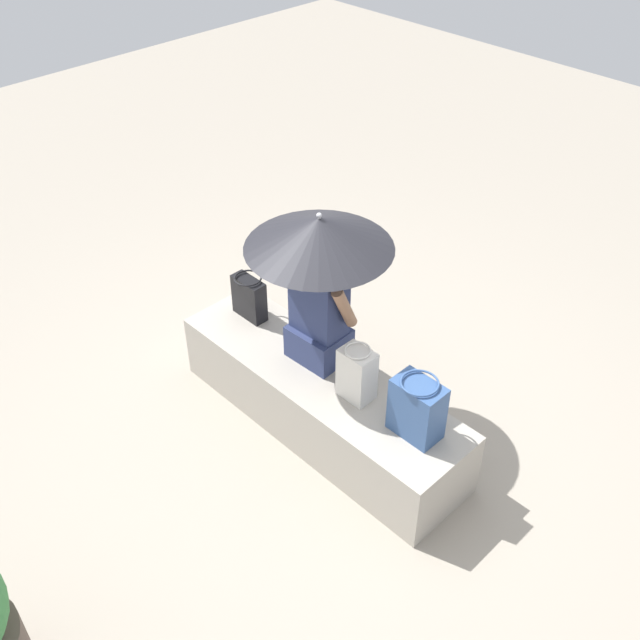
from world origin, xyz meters
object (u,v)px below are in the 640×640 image
(parasol, at_px, (319,233))
(tote_bag_canvas, at_px, (357,374))
(person_seated, at_px, (319,306))
(handbag_black, at_px, (417,408))
(shoulder_bag_spare, at_px, (249,297))

(parasol, xyz_separation_m, tote_bag_canvas, (-0.40, 0.09, -0.73))
(parasol, bearing_deg, person_seated, -35.64)
(handbag_black, bearing_deg, parasol, -4.50)
(person_seated, distance_m, handbag_black, 0.86)
(parasol, height_order, shoulder_bag_spare, parasol)
(tote_bag_canvas, bearing_deg, shoulder_bag_spare, -2.99)
(parasol, xyz_separation_m, shoulder_bag_spare, (0.63, 0.03, -0.75))
(handbag_black, height_order, tote_bag_canvas, handbag_black)
(tote_bag_canvas, height_order, shoulder_bag_spare, tote_bag_canvas)
(parasol, bearing_deg, tote_bag_canvas, 167.82)
(person_seated, relative_size, parasol, 0.88)
(person_seated, relative_size, handbag_black, 2.39)
(tote_bag_canvas, relative_size, shoulder_bag_spare, 1.14)
(person_seated, bearing_deg, parasol, 144.36)
(parasol, height_order, handbag_black, parasol)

